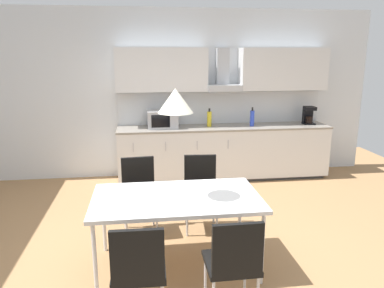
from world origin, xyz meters
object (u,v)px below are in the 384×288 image
at_px(microwave, 163,119).
at_px(chair_far_left, 139,187).
at_px(pendant_lamp, 175,101).
at_px(coffee_maker, 309,115).
at_px(bottle_yellow, 209,119).
at_px(chair_near_right, 234,259).
at_px(bottle_blue, 252,118).
at_px(dining_table, 176,201).
at_px(chair_far_right, 201,185).
at_px(chair_near_left, 138,266).

height_order(microwave, chair_far_left, microwave).
relative_size(microwave, pendant_lamp, 1.50).
distance_m(microwave, coffee_maker, 2.47).
xyz_separation_m(bottle_yellow, chair_far_left, (-1.15, -1.82, -0.47)).
height_order(chair_near_right, pendant_lamp, pendant_lamp).
height_order(bottle_blue, chair_near_right, bottle_blue).
relative_size(dining_table, chair_far_right, 1.82).
height_order(microwave, chair_far_right, microwave).
height_order(coffee_maker, pendant_lamp, pendant_lamp).
distance_m(bottle_yellow, bottle_blue, 0.71).
height_order(chair_near_right, chair_far_left, same).
height_order(bottle_blue, dining_table, bottle_blue).
distance_m(chair_far_left, pendant_lamp, 1.43).
xyz_separation_m(bottle_blue, chair_near_left, (-1.85, -3.42, -0.48)).
bearing_deg(chair_near_right, pendant_lamp, 113.17).
xyz_separation_m(chair_near_right, chair_far_right, (0.01, 1.67, 0.00)).
xyz_separation_m(bottle_yellow, pendant_lamp, (-0.79, -2.65, 0.63)).
xyz_separation_m(dining_table, chair_far_right, (0.36, 0.83, -0.15)).
relative_size(coffee_maker, bottle_yellow, 1.01).
bearing_deg(dining_table, chair_near_left, -113.23).
bearing_deg(chair_far_right, chair_far_left, -180.00).
bearing_deg(bottle_yellow, chair_near_left, -108.20).
distance_m(bottle_blue, chair_far_left, 2.60).
bearing_deg(chair_far_left, chair_near_left, -89.82).
bearing_deg(chair_near_left, coffee_maker, 50.62).
bearing_deg(dining_table, microwave, 89.56).
height_order(microwave, chair_near_right, microwave).
bearing_deg(microwave, dining_table, -90.44).
bearing_deg(chair_near_left, bottle_blue, 61.58).
bearing_deg(bottle_blue, dining_table, -119.99).
bearing_deg(chair_near_left, chair_far_left, 90.18).
relative_size(bottle_yellow, pendant_lamp, 0.93).
relative_size(bottle_blue, pendant_lamp, 0.97).
bearing_deg(chair_far_left, coffee_maker, 32.31).
bearing_deg(pendant_lamp, dining_table, 180.00).
relative_size(bottle_yellow, bottle_blue, 0.96).
bearing_deg(chair_far_right, dining_table, -113.50).
bearing_deg(chair_near_right, microwave, 95.58).
relative_size(chair_near_left, chair_far_right, 1.00).
xyz_separation_m(dining_table, pendant_lamp, (0.00, 0.00, 0.95)).
height_order(dining_table, chair_near_right, chair_near_right).
relative_size(coffee_maker, chair_far_right, 0.34).
relative_size(microwave, dining_table, 0.30).
distance_m(coffee_maker, pendant_lamp, 3.68).
height_order(chair_near_left, chair_far_right, same).
relative_size(chair_far_right, chair_far_left, 1.00).
height_order(microwave, bottle_blue, bottle_blue).
distance_m(microwave, chair_near_right, 3.50).
distance_m(bottle_yellow, chair_near_right, 3.54).
bearing_deg(bottle_blue, chair_far_left, -136.63).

